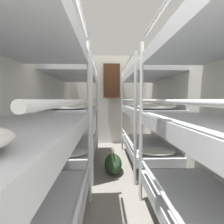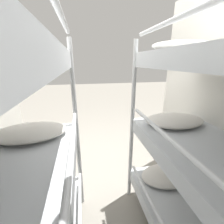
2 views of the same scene
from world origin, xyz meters
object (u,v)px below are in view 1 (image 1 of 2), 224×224
Objects in this scene: duffel_bag at (113,163)px; hanging_coat at (112,81)px; bunk_stack_left_near at (15,134)px; bunk_stack_left_far at (75,111)px; bunk_stack_right_far at (147,111)px.

hanging_coat is (0.05, 1.83, 1.58)m from duffel_bag.
bunk_stack_left_near reaches higher than duffel_bag.
bunk_stack_left_far is at bearing 153.25° from duffel_bag.
duffel_bag is (-0.65, -0.35, -0.87)m from bunk_stack_right_far.
bunk_stack_left_far is (0.00, 2.17, 0.00)m from bunk_stack_left_near.
bunk_stack_right_far is 1.75m from hanging_coat.
duffel_bag is at bearing -26.75° from bunk_stack_left_far.
duffel_bag is (0.69, -0.35, -0.87)m from bunk_stack_left_far.
duffel_bag is at bearing -91.62° from hanging_coat.
bunk_stack_right_far is 3.35× the size of duffel_bag.
duffel_bag is 0.64× the size of hanging_coat.
bunk_stack_left_far is at bearing 180.00° from bunk_stack_right_far.
bunk_stack_left_near is at bearing -110.80° from duffel_bag.
bunk_stack_left_near is 3.35× the size of duffel_bag.
bunk_stack_left_near is 1.00× the size of bunk_stack_right_far.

